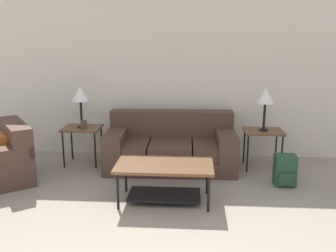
{
  "coord_description": "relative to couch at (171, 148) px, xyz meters",
  "views": [
    {
      "loc": [
        0.34,
        -1.88,
        1.95
      ],
      "look_at": [
        0.0,
        2.95,
        0.8
      ],
      "focal_mm": 40.0,
      "sensor_mm": 36.0,
      "label": 1
    }
  ],
  "objects": [
    {
      "name": "couch",
      "position": [
        0.0,
        0.0,
        0.0
      ],
      "size": [
        1.96,
        1.03,
        0.82
      ],
      "color": "#4C3328",
      "rests_on": "ground_plane"
    },
    {
      "name": "table_lamp_right",
      "position": [
        1.39,
        0.05,
        0.8
      ],
      "size": [
        0.26,
        0.26,
        0.63
      ],
      "color": "black",
      "rests_on": "side_table_right"
    },
    {
      "name": "backpack",
      "position": [
        1.58,
        -0.63,
        -0.09
      ],
      "size": [
        0.28,
        0.3,
        0.42
      ],
      "color": "#23472D",
      "rests_on": "ground_plane"
    },
    {
      "name": "picture_frame",
      "position": [
        -1.34,
        -0.03,
        0.37
      ],
      "size": [
        0.1,
        0.04,
        0.13
      ],
      "color": "#4C3828",
      "rests_on": "side_table_left"
    },
    {
      "name": "wall_back",
      "position": [
        0.0,
        0.65,
        1.01
      ],
      "size": [
        8.8,
        0.06,
        2.6
      ],
      "color": "silver",
      "rests_on": "ground_plane"
    },
    {
      "name": "coffee_table",
      "position": [
        0.0,
        -1.26,
        0.06
      ],
      "size": [
        1.16,
        0.64,
        0.48
      ],
      "color": "brown",
      "rests_on": "ground_plane"
    },
    {
      "name": "side_table_left",
      "position": [
        -1.39,
        0.05,
        0.24
      ],
      "size": [
        0.57,
        0.48,
        0.59
      ],
      "color": "brown",
      "rests_on": "ground_plane"
    },
    {
      "name": "side_table_right",
      "position": [
        1.39,
        0.05,
        0.24
      ],
      "size": [
        0.57,
        0.48,
        0.59
      ],
      "color": "brown",
      "rests_on": "ground_plane"
    },
    {
      "name": "table_lamp_left",
      "position": [
        -1.39,
        0.05,
        0.8
      ],
      "size": [
        0.26,
        0.26,
        0.63
      ],
      "color": "black",
      "rests_on": "side_table_left"
    }
  ]
}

